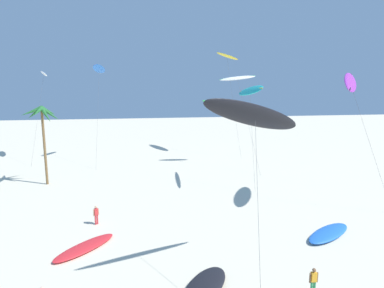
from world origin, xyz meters
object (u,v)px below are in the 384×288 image
(flying_kite_0, at_px, (99,69))
(grounded_kite_2, at_px, (85,247))
(grounded_kite_3, at_px, (205,285))
(flying_kite_4, at_px, (237,78))
(flying_kite_6, at_px, (350,82))
(flying_kite_1, at_px, (44,74))
(person_near_left, at_px, (96,214))
(palm_tree_3, at_px, (42,117))
(flying_kite_5, at_px, (227,56))
(person_near_right, at_px, (313,281))
(flying_kite_2, at_px, (255,116))
(grounded_kite_0, at_px, (329,233))
(flying_kite_3, at_px, (250,91))

(flying_kite_0, distance_m, grounded_kite_2, 36.19)
(grounded_kite_3, bearing_deg, flying_kite_4, 66.34)
(flying_kite_4, relative_size, flying_kite_6, 1.04)
(flying_kite_1, distance_m, grounded_kite_3, 47.05)
(flying_kite_0, relative_size, grounded_kite_3, 3.75)
(grounded_kite_2, height_order, person_near_left, person_near_left)
(flying_kite_1, bearing_deg, palm_tree_3, -78.64)
(flying_kite_5, distance_m, person_near_right, 46.50)
(palm_tree_3, bearing_deg, flying_kite_2, -54.60)
(person_near_left, bearing_deg, flying_kite_4, 43.74)
(flying_kite_0, height_order, flying_kite_2, flying_kite_0)
(flying_kite_6, relative_size, grounded_kite_0, 2.51)
(palm_tree_3, bearing_deg, flying_kite_1, 101.36)
(grounded_kite_2, height_order, grounded_kite_3, grounded_kite_3)
(person_near_left, bearing_deg, flying_kite_3, 23.90)
(grounded_kite_2, bearing_deg, flying_kite_1, 106.10)
(grounded_kite_3, distance_m, person_near_right, 5.95)
(grounded_kite_2, xyz_separation_m, person_near_right, (12.89, -8.11, 0.75))
(palm_tree_3, height_order, flying_kite_5, flying_kite_5)
(flying_kite_0, bearing_deg, grounded_kite_3, -78.19)
(grounded_kite_0, height_order, person_near_right, person_near_right)
(flying_kite_1, xyz_separation_m, grounded_kite_2, (10.11, -35.04, -14.45))
(palm_tree_3, xyz_separation_m, grounded_kite_0, (25.18, -19.92, -8.15))
(person_near_left, bearing_deg, grounded_kite_0, -18.81)
(flying_kite_1, bearing_deg, person_near_right, -61.94)
(flying_kite_6, bearing_deg, flying_kite_2, -146.08)
(flying_kite_6, xyz_separation_m, grounded_kite_0, (-5.19, -5.22, -11.97))
(flying_kite_0, distance_m, flying_kite_5, 23.20)
(flying_kite_6, xyz_separation_m, grounded_kite_2, (-23.69, -3.29, -12.04))
(flying_kite_1, distance_m, person_near_right, 50.77)
(flying_kite_0, height_order, grounded_kite_3, flying_kite_0)
(flying_kite_4, height_order, grounded_kite_0, flying_kite_4)
(grounded_kite_3, height_order, person_near_left, person_near_left)
(flying_kite_1, xyz_separation_m, grounded_kite_3, (17.39, -41.28, -14.39))
(palm_tree_3, bearing_deg, flying_kite_0, 68.67)
(flying_kite_6, bearing_deg, flying_kite_5, 92.97)
(flying_kite_2, height_order, flying_kite_3, flying_kite_3)
(flying_kite_3, distance_m, grounded_kite_0, 17.73)
(flying_kite_3, height_order, grounded_kite_3, flying_kite_3)
(flying_kite_4, height_order, flying_kite_6, flying_kite_4)
(flying_kite_0, xyz_separation_m, grounded_kite_2, (0.90, -32.83, -15.21))
(palm_tree_3, height_order, grounded_kite_3, palm_tree_3)
(flying_kite_2, bearing_deg, person_near_left, 134.33)
(flying_kite_0, relative_size, grounded_kite_0, 2.97)
(flying_kite_6, height_order, person_near_left, flying_kite_6)
(flying_kite_0, distance_m, person_near_right, 45.55)
(flying_kite_2, height_order, flying_kite_4, flying_kite_4)
(grounded_kite_3, bearing_deg, flying_kite_1, 112.84)
(grounded_kite_3, bearing_deg, person_near_left, 123.15)
(flying_kite_2, height_order, flying_kite_6, flying_kite_6)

